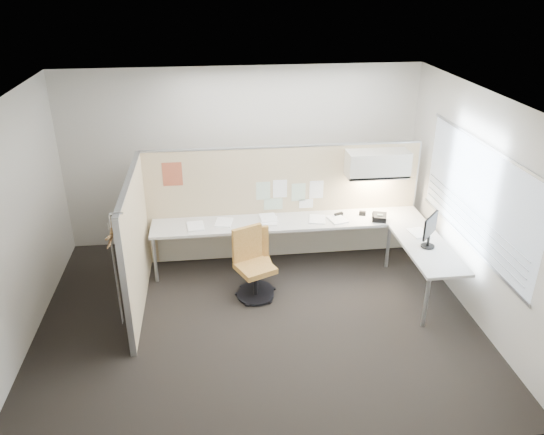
{
  "coord_description": "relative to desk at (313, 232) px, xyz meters",
  "views": [
    {
      "loc": [
        -0.5,
        -5.64,
        4.07
      ],
      "look_at": [
        0.29,
        0.8,
        1.02
      ],
      "focal_mm": 35.0,
      "sensor_mm": 36.0,
      "label": 1
    }
  ],
  "objects": [
    {
      "name": "pinned_papers",
      "position": [
        -0.3,
        0.44,
        0.43
      ],
      "size": [
        1.01,
        0.0,
        0.47
      ],
      "color": "#8CBF8C",
      "rests_on": "partition_back"
    },
    {
      "name": "overhead_bin",
      "position": [
        0.97,
        0.26,
        0.91
      ],
      "size": [
        0.9,
        0.36,
        0.38
      ],
      "primitive_type": "cube",
      "color": "beige",
      "rests_on": "partition_back"
    },
    {
      "name": "chair_left",
      "position": [
        -0.94,
        -0.61,
        -0.15
      ],
      "size": [
        0.59,
        0.61,
        0.96
      ],
      "rotation": [
        0.0,
        0.0,
        0.42
      ],
      "color": "black",
      "rests_on": "floor"
    },
    {
      "name": "wall_left",
      "position": [
        -3.68,
        -1.13,
        0.8
      ],
      "size": [
        0.02,
        4.5,
        2.8
      ],
      "primitive_type": "cube",
      "color": "beige",
      "rests_on": "ground"
    },
    {
      "name": "tape_dispenser",
      "position": [
        0.79,
        0.21,
        0.16
      ],
      "size": [
        0.11,
        0.09,
        0.06
      ],
      "primitive_type": "cube",
      "rotation": [
        0.0,
        0.0,
        -0.33
      ],
      "color": "black",
      "rests_on": "desk"
    },
    {
      "name": "partition_left",
      "position": [
        -2.43,
        -0.63,
        0.27
      ],
      "size": [
        0.06,
        2.2,
        1.75
      ],
      "primitive_type": "cube",
      "color": "#CBB88C",
      "rests_on": "floor"
    },
    {
      "name": "paper_stack_4",
      "position": [
        0.37,
        0.08,
        0.14
      ],
      "size": [
        0.3,
        0.35,
        0.02
      ],
      "primitive_type": "cube",
      "rotation": [
        0.0,
        0.0,
        0.25
      ],
      "color": "white",
      "rests_on": "desk"
    },
    {
      "name": "floor",
      "position": [
        -0.93,
        -1.13,
        -0.61
      ],
      "size": [
        5.5,
        4.5,
        0.01
      ],
      "primitive_type": "cube",
      "color": "black",
      "rests_on": "ground"
    },
    {
      "name": "paper_stack_2",
      "position": [
        -0.63,
        0.13,
        0.14
      ],
      "size": [
        0.26,
        0.33,
        0.03
      ],
      "primitive_type": "cube",
      "rotation": [
        0.0,
        0.0,
        -0.12
      ],
      "color": "white",
      "rests_on": "desk"
    },
    {
      "name": "paper_stack_6",
      "position": [
        -0.63,
        0.21,
        0.15
      ],
      "size": [
        0.25,
        0.32,
        0.04
      ],
      "primitive_type": "cube",
      "rotation": [
        0.0,
        0.0,
        0.08
      ],
      "color": "white",
      "rests_on": "desk"
    },
    {
      "name": "task_light_strip",
      "position": [
        0.97,
        0.26,
        0.7
      ],
      "size": [
        0.6,
        0.06,
        0.02
      ],
      "primitive_type": "cube",
      "color": "#FFEABF",
      "rests_on": "overhead_bin"
    },
    {
      "name": "phone",
      "position": [
        0.97,
        -0.01,
        0.18
      ],
      "size": [
        0.26,
        0.25,
        0.12
      ],
      "rotation": [
        0.0,
        0.0,
        -0.33
      ],
      "color": "black",
      "rests_on": "desk"
    },
    {
      "name": "paper_stack_0",
      "position": [
        -1.69,
        0.09,
        0.14
      ],
      "size": [
        0.26,
        0.32,
        0.03
      ],
      "primitive_type": "cube",
      "rotation": [
        0.0,
        0.0,
        0.09
      ],
      "color": "white",
      "rests_on": "desk"
    },
    {
      "name": "ceiling",
      "position": [
        -0.93,
        -1.13,
        2.2
      ],
      "size": [
        5.5,
        4.5,
        0.01
      ],
      "primitive_type": "cube",
      "color": "white",
      "rests_on": "wall_back"
    },
    {
      "name": "coat_hook",
      "position": [
        -2.51,
        -1.63,
        0.82
      ],
      "size": [
        0.18,
        0.44,
        1.34
      ],
      "color": "silver",
      "rests_on": "partition_left"
    },
    {
      "name": "poster",
      "position": [
        -1.98,
        0.44,
        0.82
      ],
      "size": [
        0.28,
        0.0,
        0.35
      ],
      "primitive_type": "cube",
      "color": "#FF5120",
      "rests_on": "partition_back"
    },
    {
      "name": "paper_stack_3",
      "position": [
        0.08,
        0.12,
        0.14
      ],
      "size": [
        0.29,
        0.34,
        0.02
      ],
      "primitive_type": "cube",
      "rotation": [
        0.0,
        0.0,
        -0.21
      ],
      "color": "white",
      "rests_on": "desk"
    },
    {
      "name": "paper_stack_5",
      "position": [
        1.39,
        -0.49,
        0.14
      ],
      "size": [
        0.27,
        0.33,
        0.02
      ],
      "primitive_type": "cube",
      "rotation": [
        0.0,
        0.0,
        0.15
      ],
      "color": "white",
      "rests_on": "desk"
    },
    {
      "name": "paper_stack_1",
      "position": [
        -1.29,
        0.18,
        0.14
      ],
      "size": [
        0.29,
        0.34,
        0.02
      ],
      "primitive_type": "cube",
      "rotation": [
        0.0,
        0.0,
        -0.2
      ],
      "color": "white",
      "rests_on": "desk"
    },
    {
      "name": "window_pane",
      "position": [
        1.79,
        -1.13,
        0.95
      ],
      "size": [
        0.01,
        2.8,
        1.3
      ],
      "primitive_type": "cube",
      "color": "#929DAA",
      "rests_on": "wall_right"
    },
    {
      "name": "chair_right",
      "position": [
        -0.89,
        -0.49,
        -0.19
      ],
      "size": [
        0.47,
        0.47,
        0.89
      ],
      "rotation": [
        0.0,
        0.0,
        0.06
      ],
      "color": "black",
      "rests_on": "floor"
    },
    {
      "name": "desk",
      "position": [
        0.0,
        0.0,
        0.0
      ],
      "size": [
        4.0,
        2.07,
        0.73
      ],
      "color": "beige",
      "rests_on": "floor"
    },
    {
      "name": "partition_back",
      "position": [
        -0.38,
        0.47,
        0.27
      ],
      "size": [
        4.1,
        0.06,
        1.75
      ],
      "primitive_type": "cube",
      "color": "#CBB88C",
      "rests_on": "floor"
    },
    {
      "name": "wall_back",
      "position": [
        -0.93,
        1.12,
        0.8
      ],
      "size": [
        5.5,
        0.02,
        2.8
      ],
      "primitive_type": "cube",
      "color": "beige",
      "rests_on": "ground"
    },
    {
      "name": "stapler",
      "position": [
        0.42,
        0.22,
        0.15
      ],
      "size": [
        0.14,
        0.09,
        0.05
      ],
      "primitive_type": "cube",
      "rotation": [
        0.0,
        0.0,
        0.4
      ],
      "color": "black",
      "rests_on": "desk"
    },
    {
      "name": "wall_right",
      "position": [
        1.82,
        -1.13,
        0.8
      ],
      "size": [
        0.02,
        4.5,
        2.8
      ],
      "primitive_type": "cube",
      "color": "beige",
      "rests_on": "ground"
    },
    {
      "name": "wall_front",
      "position": [
        -0.93,
        -3.38,
        0.8
      ],
      "size": [
        5.5,
        0.02,
        2.8
      ],
      "primitive_type": "cube",
      "color": "beige",
      "rests_on": "ground"
    },
    {
      "name": "monitor",
      "position": [
        1.37,
        -0.87,
        0.39
      ],
      "size": [
        0.31,
        0.34,
        0.46
      ],
      "rotation": [
        0.0,
        0.0,
        0.83
      ],
      "color": "black",
      "rests_on": "desk"
    }
  ]
}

